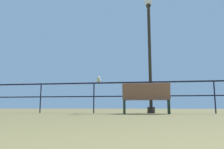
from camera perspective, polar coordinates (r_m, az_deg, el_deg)
pier_railing at (r=7.79m, az=10.34°, el=-3.94°), size 20.90×0.05×1.12m
bench_near_left at (r=7.05m, az=8.95°, el=-5.95°), size 1.50×0.72×0.97m
lamppost_center at (r=8.45m, az=9.81°, el=8.01°), size 0.32×0.32×4.60m
seagull_on_rail at (r=7.99m, az=-3.53°, el=-1.40°), size 0.21×0.43×0.21m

